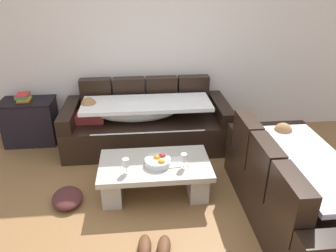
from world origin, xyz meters
name	(u,v)px	position (x,y,z in m)	size (l,w,h in m)	color
ground_plane	(159,224)	(0.00, 0.00, 0.00)	(14.00, 14.00, 0.00)	olive
back_wall	(147,42)	(0.00, 2.15, 1.35)	(9.00, 0.10, 2.70)	silver
couch_along_wall	(145,123)	(-0.08, 1.62, 0.33)	(2.24, 0.92, 0.88)	black
couch_near_window	(296,190)	(1.34, -0.02, 0.34)	(0.92, 1.92, 0.88)	black
coffee_table	(155,174)	(0.00, 0.52, 0.24)	(1.20, 0.68, 0.38)	#BAB2A5
fruit_bowl	(158,161)	(0.04, 0.48, 0.42)	(0.28, 0.28, 0.10)	silver
wine_glass_near_left	(126,163)	(-0.30, 0.36, 0.50)	(0.07, 0.07, 0.17)	silver
wine_glass_near_right	(184,158)	(0.30, 0.40, 0.50)	(0.07, 0.07, 0.17)	silver
open_magazine	(174,162)	(0.20, 0.50, 0.39)	(0.28, 0.21, 0.01)	white
side_cabinet	(30,122)	(-1.69, 1.85, 0.32)	(0.72, 0.44, 0.64)	black
book_stack_on_cabinet	(23,97)	(-1.72, 1.85, 0.69)	(0.18, 0.21, 0.10)	#B76623
pair_of_shoes	(154,246)	(-0.06, -0.33, 0.04)	(0.32, 0.30, 0.09)	#59331E
crumpled_garment	(67,198)	(-0.95, 0.42, 0.06)	(0.40, 0.32, 0.12)	#4C2323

